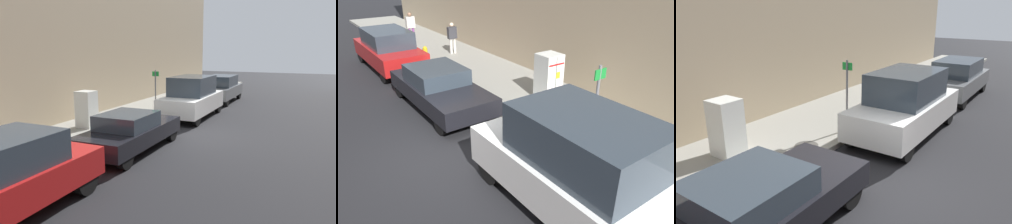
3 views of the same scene
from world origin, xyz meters
TOP-DOWN VIEW (x-y plane):
  - ground_plane at (0.00, 0.00)m, footprint 80.00×80.00m
  - sidewalk_slab at (-4.33, 0.00)m, footprint 3.65×44.00m
  - discarded_refrigerator at (-4.58, -0.96)m, footprint 0.73×0.72m
  - manhole_cover at (-3.17, 0.68)m, footprint 0.70×0.70m
  - street_sign_post at (-2.92, 2.45)m, footprint 0.36×0.07m
  - fire_hydrant at (-2.88, -7.61)m, footprint 0.22×0.22m
  - pedestrian_walking_far at (-3.81, -11.77)m, footprint 0.49×0.23m
  - pedestrian_standing_near at (-4.61, -8.18)m, footprint 0.45×0.22m
  - parked_suv_red at (-1.34, -8.02)m, footprint 1.89×4.81m
  - parked_sedan_dark at (-1.34, -2.74)m, footprint 1.86×4.56m
  - parked_van_white at (-1.34, 3.54)m, footprint 2.01×4.86m

SIDE VIEW (x-z plane):
  - ground_plane at x=0.00m, z-range 0.00..0.00m
  - sidewalk_slab at x=-4.33m, z-range 0.00..0.16m
  - manhole_cover at x=-3.17m, z-range 0.16..0.17m
  - fire_hydrant at x=-2.88m, z-range 0.17..0.90m
  - parked_sedan_dark at x=-1.34m, z-range 0.02..1.39m
  - parked_suv_red at x=-1.34m, z-range 0.03..1.80m
  - discarded_refrigerator at x=-4.58m, z-range 0.16..1.73m
  - pedestrian_standing_near at x=-4.61m, z-range 0.26..1.82m
  - parked_van_white at x=-1.34m, z-range -0.01..2.13m
  - pedestrian_walking_far at x=-3.81m, z-range 0.29..1.98m
  - street_sign_post at x=-2.92m, z-range 0.31..2.64m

